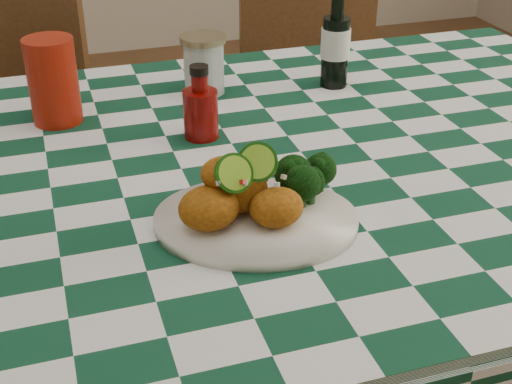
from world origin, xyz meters
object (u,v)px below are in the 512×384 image
object	(u,v)px
red_tumbler	(53,81)
beer_bottle	(336,35)
ketchup_bottle	(200,102)
wooden_chair_right	(317,143)
plate	(256,221)
dining_table	(244,342)
fried_chicken_pile	(247,185)
mason_jar	(204,64)

from	to	relation	value
red_tumbler	beer_bottle	world-z (taller)	beer_bottle
ketchup_bottle	beer_bottle	xyz separation A→B (m)	(0.32, 0.16, 0.04)
ketchup_bottle	wooden_chair_right	xyz separation A→B (m)	(0.47, 0.59, -0.42)
plate	wooden_chair_right	bearing A→B (deg)	62.42
plate	beer_bottle	world-z (taller)	beer_bottle
plate	dining_table	bearing A→B (deg)	78.67
fried_chicken_pile	red_tumbler	xyz separation A→B (m)	(-0.22, 0.45, 0.01)
mason_jar	red_tumbler	bearing A→B (deg)	-168.70
dining_table	beer_bottle	size ratio (longest dim) A/B	7.88
dining_table	mason_jar	distance (m)	0.55
dining_table	beer_bottle	world-z (taller)	beer_bottle
fried_chicken_pile	ketchup_bottle	world-z (taller)	ketchup_bottle
fried_chicken_pile	wooden_chair_right	distance (m)	1.11
dining_table	mason_jar	size ratio (longest dim) A/B	14.32
ketchup_bottle	fried_chicken_pile	bearing A→B (deg)	-91.84
plate	beer_bottle	distance (m)	0.57
red_tumbler	ketchup_bottle	distance (m)	0.28
fried_chicken_pile	beer_bottle	size ratio (longest dim) A/B	0.74
fried_chicken_pile	wooden_chair_right	size ratio (longest dim) A/B	0.18
plate	red_tumbler	bearing A→B (deg)	117.51
plate	wooden_chair_right	world-z (taller)	wooden_chair_right
plate	ketchup_bottle	size ratio (longest dim) A/B	2.18
dining_table	red_tumbler	size ratio (longest dim) A/B	10.67
fried_chicken_pile	mason_jar	distance (m)	0.52
fried_chicken_pile	mason_jar	bearing A→B (deg)	82.56
beer_bottle	wooden_chair_right	size ratio (longest dim) A/B	0.24
ketchup_bottle	mason_jar	world-z (taller)	ketchup_bottle
ketchup_bottle	wooden_chair_right	bearing A→B (deg)	51.44
fried_chicken_pile	mason_jar	size ratio (longest dim) A/B	1.34
fried_chicken_pile	beer_bottle	bearing A→B (deg)	54.96
fried_chicken_pile	red_tumbler	bearing A→B (deg)	116.29
wooden_chair_right	beer_bottle	bearing A→B (deg)	-100.33
red_tumbler	ketchup_bottle	size ratio (longest dim) A/B	1.19
ketchup_bottle	mason_jar	xyz separation A→B (m)	(0.06, 0.20, -0.01)
dining_table	mason_jar	world-z (taller)	mason_jar
plate	wooden_chair_right	xyz separation A→B (m)	(0.47, 0.90, -0.36)
dining_table	ketchup_bottle	world-z (taller)	ketchup_bottle
fried_chicken_pile	wooden_chair_right	bearing A→B (deg)	61.82
beer_bottle	dining_table	bearing A→B (deg)	-135.91
dining_table	beer_bottle	xyz separation A→B (m)	(0.28, 0.27, 0.50)
beer_bottle	mason_jar	bearing A→B (deg)	170.19
red_tumbler	ketchup_bottle	bearing A→B (deg)	-31.91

